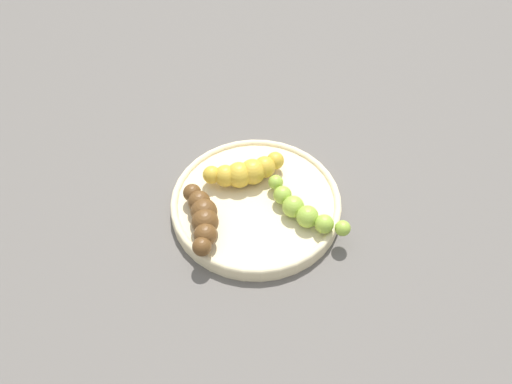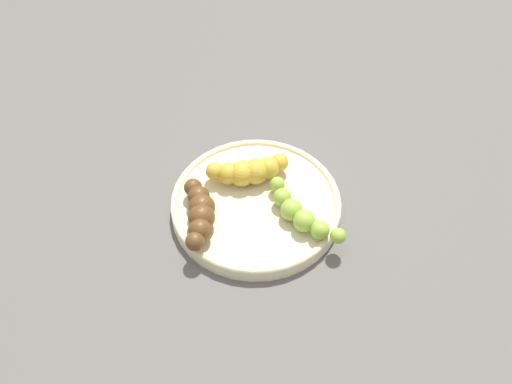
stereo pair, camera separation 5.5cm
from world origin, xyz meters
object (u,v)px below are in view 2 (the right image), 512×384
(fruit_bowl, at_px, (256,204))
(banana_overripe, at_px, (200,213))
(banana_green, at_px, (300,214))
(banana_spotted, at_px, (248,171))

(fruit_bowl, xyz_separation_m, banana_overripe, (-0.08, 0.01, 0.03))
(fruit_bowl, xyz_separation_m, banana_green, (0.03, -0.06, 0.02))
(banana_green, bearing_deg, fruit_bowl, -71.05)
(banana_spotted, xyz_separation_m, banana_green, (0.02, -0.10, -0.00))
(banana_spotted, bearing_deg, banana_overripe, -50.94)
(fruit_bowl, distance_m, banana_spotted, 0.05)
(banana_overripe, height_order, banana_green, banana_overripe)
(fruit_bowl, height_order, banana_overripe, banana_overripe)
(banana_spotted, bearing_deg, banana_green, 33.12)
(banana_overripe, bearing_deg, banana_green, -4.87)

